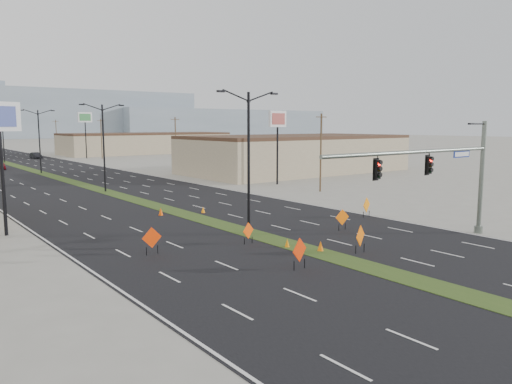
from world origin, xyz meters
TOP-DOWN VIEW (x-y plane):
  - ground at (0.00, 0.00)m, footprint 600.00×600.00m
  - road_surface at (0.00, 100.00)m, footprint 25.00×400.00m
  - median_strip at (0.00, 100.00)m, footprint 2.00×400.00m
  - building_se_near at (34.00, 45.00)m, footprint 36.00×18.00m
  - building_se_far at (38.00, 110.00)m, footprint 44.00×16.00m
  - mesa_center at (40.00, 300.00)m, footprint 220.00×50.00m
  - mesa_east at (180.00, 290.00)m, footprint 160.00×50.00m
  - signal_mast at (8.56, 2.00)m, footprint 16.30×0.60m
  - streetlight_0 at (0.00, 12.00)m, footprint 5.15×0.24m
  - streetlight_1 at (0.00, 40.00)m, footprint 5.15×0.24m
  - streetlight_2 at (0.00, 68.00)m, footprint 5.15×0.24m
  - streetlight_3 at (0.00, 96.00)m, footprint 5.15×0.24m
  - utility_pole_0 at (20.00, 25.00)m, footprint 1.60×0.20m
  - utility_pole_1 at (20.00, 60.00)m, footprint 1.60×0.20m
  - utility_pole_2 at (20.00, 95.00)m, footprint 1.60×0.20m
  - utility_pole_3 at (20.00, 130.00)m, footprint 1.60×0.20m
  - car_mid at (8.21, 104.99)m, footprint 1.87×4.37m
  - construction_sign_0 at (-8.19, 10.70)m, footprint 1.26×0.06m
  - construction_sign_1 at (-3.28, 3.00)m, footprint 1.28×0.40m
  - construction_sign_2 at (-2.00, 9.35)m, footprint 1.04×0.35m
  - construction_sign_3 at (2.00, 3.35)m, footprint 1.23×0.49m
  - construction_sign_4 at (6.04, 8.57)m, footprint 1.17×0.25m
  - construction_sign_5 at (11.50, 10.91)m, footprint 1.23×0.41m
  - cone_0 at (0.40, 5.11)m, footprint 0.47×0.47m
  - cone_1 at (-0.61, 7.08)m, footprint 0.41×0.41m
  - cone_2 at (1.67, 21.03)m, footprint 0.46×0.46m
  - cone_3 at (-1.85, 22.21)m, footprint 0.44×0.44m
  - pole_sign_east_near at (20.48, 33.40)m, footprint 3.11×0.87m
  - pole_sign_east_far at (17.65, 98.51)m, footprint 3.44×0.94m

SIDE VIEW (x-z plane):
  - ground at x=0.00m, z-range 0.00..0.00m
  - road_surface at x=0.00m, z-range -0.01..0.01m
  - median_strip at x=0.00m, z-range -0.02..0.02m
  - cone_1 at x=-0.61m, z-range 0.00..0.57m
  - cone_2 at x=1.67m, z-range 0.00..0.59m
  - cone_0 at x=0.40m, z-range 0.00..0.66m
  - cone_3 at x=-1.85m, z-range 0.00..0.68m
  - car_mid at x=8.21m, z-range 0.00..1.40m
  - construction_sign_2 at x=-2.00m, z-range 0.12..1.55m
  - construction_sign_4 at x=6.04m, z-range 0.14..1.72m
  - construction_sign_0 at x=-8.19m, z-range 0.15..1.82m
  - construction_sign_5 at x=11.50m, z-range 0.15..1.85m
  - construction_sign_3 at x=2.00m, z-range 0.15..1.88m
  - construction_sign_1 at x=-3.28m, z-range 0.16..1.91m
  - building_se_far at x=38.00m, z-range 0.00..5.00m
  - building_se_near at x=34.00m, z-range 0.00..5.50m
  - utility_pole_0 at x=20.00m, z-range 0.17..9.17m
  - utility_pole_1 at x=20.00m, z-range 0.17..9.17m
  - utility_pole_2 at x=20.00m, z-range 0.17..9.17m
  - utility_pole_3 at x=20.00m, z-range 0.17..9.17m
  - signal_mast at x=8.56m, z-range 0.79..8.79m
  - streetlight_0 at x=0.00m, z-range 0.41..10.43m
  - streetlight_1 at x=0.00m, z-range 0.41..10.43m
  - streetlight_2 at x=0.00m, z-range 0.41..10.43m
  - streetlight_3 at x=0.00m, z-range 0.41..10.43m
  - pole_sign_east_near at x=20.48m, z-range 3.00..12.50m
  - pole_sign_east_far at x=17.65m, z-range 3.39..13.90m
  - mesa_east at x=180.00m, z-range 0.00..18.00m
  - mesa_center at x=40.00m, z-range 0.00..28.00m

